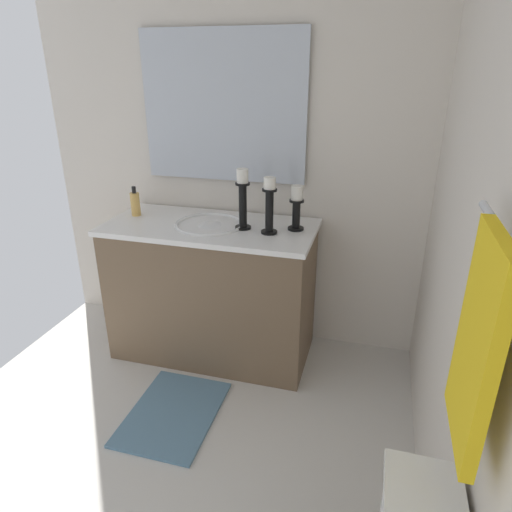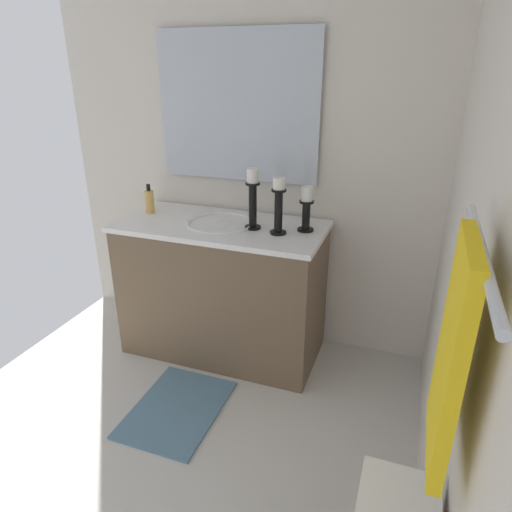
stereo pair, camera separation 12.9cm
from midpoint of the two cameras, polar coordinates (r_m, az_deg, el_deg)
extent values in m
cube|color=beige|center=(2.39, -11.20, -23.12)|extent=(2.48, 2.41, 0.02)
cube|color=silver|center=(1.48, 28.50, 1.46)|extent=(2.48, 0.04, 2.45)
cube|color=silver|center=(2.83, -0.11, 13.30)|extent=(0.04, 2.41, 2.45)
cube|color=brown|center=(2.81, -2.91, -4.44)|extent=(0.55, 1.18, 0.82)
cube|color=white|center=(2.64, -3.09, 3.74)|extent=(0.58, 1.21, 0.03)
sphere|color=black|center=(3.13, -12.48, -1.16)|extent=(0.02, 0.02, 0.02)
sphere|color=black|center=(2.98, -14.46, -2.61)|extent=(0.02, 0.02, 0.02)
ellipsoid|color=white|center=(2.65, -3.08, 3.03)|extent=(0.38, 0.30, 0.11)
torus|color=white|center=(2.64, -3.10, 4.13)|extent=(0.40, 0.40, 0.02)
cylinder|color=silver|center=(2.55, 0.82, 5.07)|extent=(0.02, 0.02, 0.14)
cube|color=silver|center=(2.76, -1.02, 18.15)|extent=(0.02, 0.99, 0.84)
cylinder|color=black|center=(2.54, 7.67, 3.28)|extent=(0.09, 0.09, 0.01)
cylinder|color=black|center=(2.52, 7.76, 4.87)|extent=(0.04, 0.04, 0.16)
cylinder|color=black|center=(2.49, 7.86, 6.75)|extent=(0.08, 0.08, 0.01)
cylinder|color=white|center=(2.48, 7.92, 7.74)|extent=(0.06, 0.06, 0.08)
cylinder|color=black|center=(2.48, 4.27, 2.95)|extent=(0.09, 0.09, 0.01)
cylinder|color=black|center=(2.45, 4.35, 5.42)|extent=(0.04, 0.04, 0.24)
cylinder|color=black|center=(2.41, 4.43, 8.23)|extent=(0.08, 0.08, 0.01)
cylinder|color=white|center=(2.40, 4.46, 9.07)|extent=(0.06, 0.06, 0.06)
cylinder|color=black|center=(2.56, 1.04, 3.63)|extent=(0.09, 0.09, 0.01)
cylinder|color=black|center=(2.52, 1.06, 6.18)|extent=(0.04, 0.04, 0.25)
cylinder|color=black|center=(2.49, 1.08, 9.07)|extent=(0.08, 0.08, 0.01)
cylinder|color=white|center=(2.48, 1.09, 10.05)|extent=(0.06, 0.06, 0.08)
cylinder|color=#E5B259|center=(2.88, -11.97, 6.66)|extent=(0.06, 0.06, 0.14)
cylinder|color=black|center=(2.85, -12.11, 8.39)|extent=(0.02, 0.02, 0.04)
cylinder|color=silver|center=(0.96, 30.03, 0.29)|extent=(0.59, 0.02, 0.02)
cube|color=yellow|center=(1.06, 26.62, -11.01)|extent=(0.28, 0.03, 0.49)
cube|color=slate|center=(2.57, -8.39, -18.48)|extent=(0.60, 0.44, 0.02)
camera|label=1|loc=(0.06, -87.99, 0.85)|focal=31.87mm
camera|label=2|loc=(0.06, 92.01, -0.85)|focal=31.87mm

